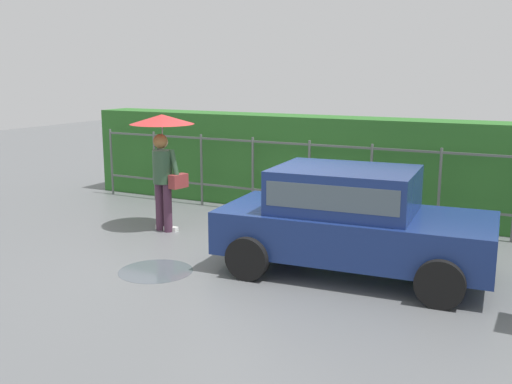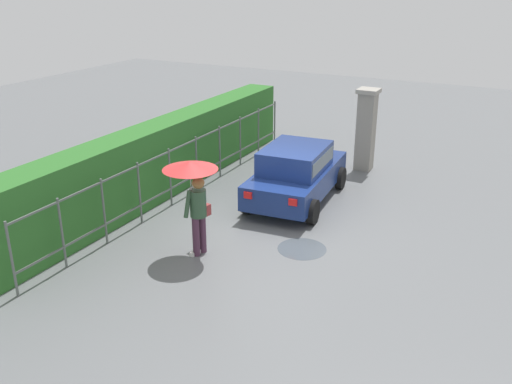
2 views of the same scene
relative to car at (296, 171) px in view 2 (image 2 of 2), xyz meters
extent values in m
plane|color=slate|center=(-1.54, -0.12, -0.80)|extent=(40.00, 40.00, 0.00)
cube|color=navy|center=(0.06, 0.00, -0.22)|extent=(3.82, 1.92, 0.60)
cube|color=navy|center=(-0.09, -0.01, 0.38)|extent=(2.01, 1.58, 0.60)
cube|color=#4C5B66|center=(-0.09, -0.01, 0.40)|extent=(1.86, 1.59, 0.33)
cylinder|color=black|center=(1.24, 0.94, -0.50)|extent=(0.61, 0.23, 0.60)
cylinder|color=black|center=(1.37, -0.74, -0.50)|extent=(0.61, 0.23, 0.60)
cylinder|color=black|center=(-1.25, 0.74, -0.50)|extent=(0.61, 0.23, 0.60)
cylinder|color=black|center=(-1.12, -0.93, -0.50)|extent=(0.61, 0.23, 0.60)
cube|color=red|center=(-1.84, 0.41, -0.07)|extent=(0.08, 0.20, 0.16)
cube|color=red|center=(-1.75, -0.69, -0.07)|extent=(0.08, 0.20, 0.16)
cylinder|color=#47283D|center=(-3.72, 0.63, -0.37)|extent=(0.15, 0.15, 0.86)
cylinder|color=#47283D|center=(-3.52, 0.59, -0.37)|extent=(0.15, 0.15, 0.86)
cube|color=white|center=(-3.71, 0.69, -0.76)|extent=(0.26, 0.10, 0.08)
cube|color=white|center=(-3.51, 0.65, -0.76)|extent=(0.26, 0.10, 0.08)
cylinder|color=#2D4C33|center=(-3.62, 0.61, 0.35)|extent=(0.34, 0.34, 0.58)
sphere|color=#DBAD89|center=(-3.62, 0.61, 0.78)|extent=(0.22, 0.22, 0.22)
sphere|color=olive|center=(-3.63, 0.58, 0.80)|extent=(0.25, 0.25, 0.25)
cylinder|color=#2D4C33|center=(-3.82, 0.73, 0.37)|extent=(0.24, 0.13, 0.56)
cylinder|color=#2D4C33|center=(-3.39, 0.65, 0.37)|extent=(0.24, 0.13, 0.56)
cylinder|color=#B2B2B7|center=(-3.68, 0.72, 0.69)|extent=(0.02, 0.02, 0.77)
cone|color=red|center=(-3.68, 0.72, 1.16)|extent=(1.12, 1.12, 0.17)
cube|color=maroon|center=(-3.34, 0.68, 0.11)|extent=(0.22, 0.36, 0.24)
cube|color=gray|center=(3.25, -0.80, 0.35)|extent=(0.48, 0.48, 2.30)
cube|color=#9E998E|center=(3.25, -0.80, 1.56)|extent=(0.60, 0.60, 0.12)
cylinder|color=#59605B|center=(-6.57, 2.68, -0.05)|extent=(0.05, 0.05, 1.50)
cylinder|color=#59605B|center=(-5.36, 2.68, -0.05)|extent=(0.05, 0.05, 1.50)
cylinder|color=#59605B|center=(-4.14, 2.68, -0.05)|extent=(0.05, 0.05, 1.50)
cylinder|color=#59605B|center=(-2.93, 2.68, -0.05)|extent=(0.05, 0.05, 1.50)
cylinder|color=#59605B|center=(-1.72, 2.68, -0.05)|extent=(0.05, 0.05, 1.50)
cylinder|color=#59605B|center=(-0.51, 2.68, -0.05)|extent=(0.05, 0.05, 1.50)
cylinder|color=#59605B|center=(0.71, 2.68, -0.05)|extent=(0.05, 0.05, 1.50)
cylinder|color=#59605B|center=(1.92, 2.68, -0.05)|extent=(0.05, 0.05, 1.50)
cylinder|color=#59605B|center=(3.13, 2.68, -0.05)|extent=(0.05, 0.05, 1.50)
cylinder|color=#59605B|center=(4.34, 2.68, -0.05)|extent=(0.05, 0.05, 1.50)
cube|color=#59605B|center=(-1.11, 2.68, 0.62)|extent=(10.91, 0.03, 0.04)
cube|color=#59605B|center=(-1.11, 2.68, -0.35)|extent=(10.91, 0.03, 0.04)
cube|color=#2D6B28|center=(-1.11, 3.43, 0.15)|extent=(11.91, 0.90, 1.90)
cylinder|color=#4C545B|center=(-2.44, -1.22, -0.80)|extent=(1.06, 1.06, 0.00)
camera|label=1|loc=(2.48, -7.65, 1.96)|focal=41.46mm
camera|label=2|loc=(-12.51, -5.31, 4.76)|focal=39.60mm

